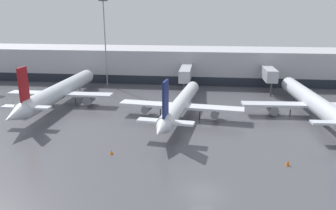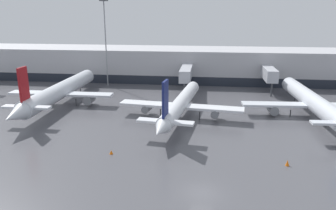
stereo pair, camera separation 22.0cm
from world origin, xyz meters
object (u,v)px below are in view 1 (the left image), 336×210
(parked_jet_3, at_px, (60,91))
(parked_jet_2, at_px, (180,104))
(traffic_cone_0, at_px, (288,163))
(parked_jet_1, at_px, (313,102))
(traffic_cone_1, at_px, (112,152))
(apron_light_mast_0, at_px, (104,19))

(parked_jet_3, bearing_deg, parked_jet_2, -103.47)
(parked_jet_3, distance_m, traffic_cone_0, 48.06)
(parked_jet_1, xyz_separation_m, traffic_cone_1, (-33.05, -21.54, -2.42))
(parked_jet_2, xyz_separation_m, parked_jet_3, (-26.05, 6.09, 0.25))
(parked_jet_1, bearing_deg, traffic_cone_1, 119.83)
(traffic_cone_0, xyz_separation_m, apron_light_mast_0, (-37.23, 43.54, 16.87))
(parked_jet_2, distance_m, parked_jet_3, 26.76)
(parked_jet_3, height_order, apron_light_mast_0, apron_light_mast_0)
(parked_jet_3, bearing_deg, traffic_cone_1, -142.95)
(traffic_cone_1, relative_size, apron_light_mast_0, 0.02)
(traffic_cone_0, distance_m, apron_light_mast_0, 59.72)
(parked_jet_1, relative_size, parked_jet_3, 0.97)
(parked_jet_2, bearing_deg, parked_jet_1, -73.45)
(traffic_cone_0, distance_m, traffic_cone_1, 23.68)
(parked_jet_1, height_order, traffic_cone_1, parked_jet_1)
(parked_jet_1, xyz_separation_m, apron_light_mast_0, (-46.61, 21.25, 14.57))
(parked_jet_2, relative_size, parked_jet_3, 0.84)
(parked_jet_3, bearing_deg, apron_light_mast_0, -12.71)
(parked_jet_1, xyz_separation_m, parked_jet_2, (-24.83, -4.28, 0.02))
(parked_jet_2, xyz_separation_m, traffic_cone_1, (-8.22, -17.27, -2.44))
(parked_jet_3, distance_m, traffic_cone_1, 29.51)
(parked_jet_1, relative_size, parked_jet_2, 1.16)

